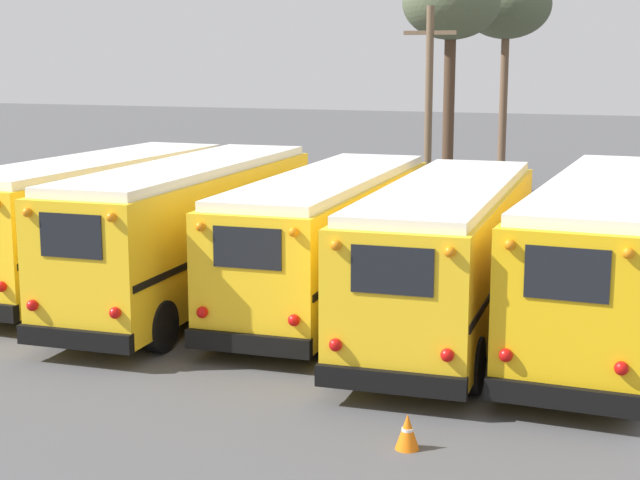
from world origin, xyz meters
TOP-DOWN VIEW (x-y plane):
  - ground_plane at (0.00, 0.00)m, footprint 160.00×160.00m
  - school_bus_0 at (-6.12, 0.88)m, footprint 2.69×9.67m
  - school_bus_1 at (-3.06, 0.06)m, footprint 2.80×10.21m
  - school_bus_2 at (0.00, 1.03)m, footprint 2.91×10.21m
  - school_bus_3 at (3.06, -0.30)m, footprint 3.01×10.03m
  - school_bus_4 at (6.12, 0.39)m, footprint 2.68×10.75m
  - utility_pole at (-0.70, 12.80)m, footprint 1.80×0.26m
  - bare_tree_0 at (-1.06, 17.35)m, footprint 3.68×3.68m
  - bare_tree_1 at (0.22, 21.93)m, footprint 3.71×3.71m
  - fence_line at (0.00, 7.31)m, footprint 20.30×0.06m
  - traffic_cone at (3.98, -6.53)m, footprint 0.36×0.36m

SIDE VIEW (x-z plane):
  - ground_plane at x=0.00m, z-range 0.00..0.00m
  - traffic_cone at x=3.98m, z-range 0.00..0.54m
  - fence_line at x=0.00m, z-range 0.28..1.70m
  - school_bus_2 at x=0.00m, z-range 0.13..3.19m
  - school_bus_3 at x=3.06m, z-range 0.14..3.29m
  - school_bus_0 at x=-6.12m, z-range 0.15..3.37m
  - school_bus_4 at x=6.12m, z-range 0.13..3.40m
  - school_bus_1 at x=-3.06m, z-range 0.14..3.44m
  - utility_pole at x=-0.70m, z-range 0.19..7.54m
  - bare_tree_0 at x=-1.06m, z-range 3.01..12.07m
  - bare_tree_1 at x=0.22m, z-range 3.11..12.28m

